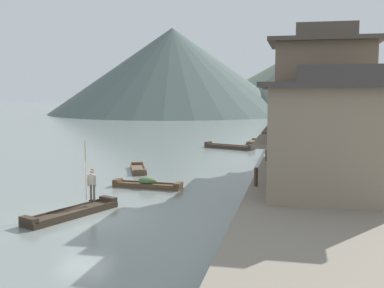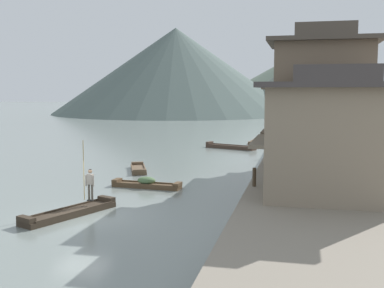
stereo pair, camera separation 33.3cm
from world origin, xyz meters
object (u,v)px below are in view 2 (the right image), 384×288
Objects in this scene: mooring_post_dock_near at (254,177)px; mooring_post_dock_mid at (267,155)px; boatman_person at (90,181)px; boat_moored_nearest at (231,147)px; mooring_post_dock_far at (273,142)px; house_waterfront_nearest at (330,134)px; boat_moored_third at (138,169)px; house_waterfront_second at (321,103)px; house_waterfront_tall at (314,119)px; boat_moored_second at (255,142)px; boat_foreground_poled at (70,213)px; boat_moored_far at (147,184)px.

mooring_post_dock_mid is at bearing 90.00° from mooring_post_dock_near.
boatman_person is 0.56× the size of boat_moored_nearest.
mooring_post_dock_far is (0.00, 8.29, 0.08)m from mooring_post_dock_mid.
mooring_post_dock_mid is (4.62, -13.91, 1.13)m from boat_moored_nearest.
mooring_post_dock_near is 9.26m from mooring_post_dock_mid.
house_waterfront_nearest is 19.58m from mooring_post_dock_far.
mooring_post_dock_mid is at bearing 6.43° from boat_moored_third.
house_waterfront_second is 7.12m from mooring_post_dock_near.
house_waterfront_tall is (11.12, 13.91, 2.43)m from boatman_person.
boat_moored_second is at bearing 97.58° from mooring_post_dock_mid.
house_waterfront_second is 6.84m from mooring_post_dock_mid.
boat_moored_third is (-1.01, 12.76, -0.01)m from boat_foreground_poled.
boat_foreground_poled is at bearing -121.18° from mooring_post_dock_mid.
boat_foreground_poled is 0.74× the size of house_waterfront_nearest.
house_waterfront_second is (8.12, -18.28, 5.04)m from boat_moored_nearest.
house_waterfront_nearest reaches higher than boat_moored_nearest.
mooring_post_dock_far is (9.37, 9.34, 1.25)m from boat_moored_third.
boat_moored_nearest is 15.70m from boat_moored_third.
house_waterfront_nearest is 12.11m from house_waterfront_tall.
house_waterfront_tall is (11.61, 15.14, 3.77)m from boat_foreground_poled.
boat_foreground_poled is at bearing -101.91° from boat_moored_far.
mooring_post_dock_mid is at bearing 44.32° from boat_moored_far.
mooring_post_dock_far is (-3.72, 19.06, -2.53)m from house_waterfront_nearest.
boatman_person is 0.78× the size of boat_moored_third.
boat_foreground_poled is at bearing -165.86° from house_waterfront_nearest.
mooring_post_dock_near is 1.24× the size of mooring_post_dock_mid.
mooring_post_dock_far is (2.62, -11.37, 1.27)m from boat_moored_second.
boatman_person is at bearing -99.25° from boat_moored_second.
boat_moored_nearest is 14.70m from mooring_post_dock_mid.
boat_moored_nearest is 20.73m from boat_moored_far.
house_waterfront_tall is at bearing 52.52° from boat_foreground_poled.
boat_moored_nearest is 7.37m from mooring_post_dock_far.
boat_moored_far is at bearing 80.27° from boatman_person.
mooring_post_dock_far is at bearing 101.05° from house_waterfront_nearest.
boat_moored_far is at bearing -96.21° from boat_moored_nearest.
boat_foreground_poled is 1.16× the size of boat_moored_far.
boat_moored_second is 4.27× the size of mooring_post_dock_near.
mooring_post_dock_near is at bearing -84.83° from boat_moored_second.
boat_moored_second is at bearing 107.75° from house_waterfront_tall.
house_waterfront_nearest is (11.59, 1.81, 2.42)m from boatman_person.
boat_moored_nearest is 26.32m from house_waterfront_nearest.
house_waterfront_tall is 6.18× the size of mooring_post_dock_near.
house_waterfront_nearest is at bearing -88.06° from house_waterfront_second.
boat_moored_third is 14.23m from house_waterfront_second.
house_waterfront_second is 10.93× the size of mooring_post_dock_mid.
mooring_post_dock_near is (-3.50, -4.88, -3.81)m from house_waterfront_second.
boatman_person is 11.70m from boat_moored_third.
boat_foreground_poled is at bearing -127.48° from house_waterfront_tall.
mooring_post_dock_mid is (7.87, 12.58, -0.18)m from boatman_person.
boat_moored_far is 4.69× the size of mooring_post_dock_far.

